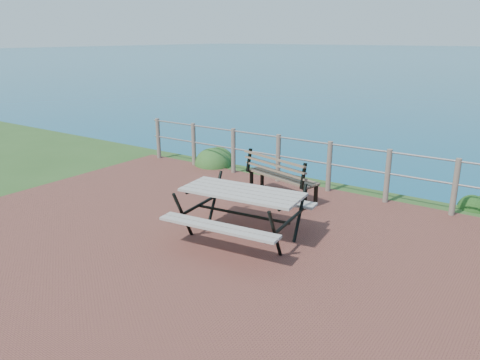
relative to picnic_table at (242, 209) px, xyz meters
The scene contains 6 objects.
ground 0.71m from the picnic_table, 76.84° to the right, with size 10.00×7.00×0.12m, color brown.
safety_railing 2.85m from the picnic_table, 87.62° to the left, with size 9.40×0.10×1.00m.
picnic_table is the anchor object (origin of this frame).
park_bench 2.01m from the picnic_table, 102.19° to the left, with size 1.58×0.77×0.86m.
shrub_lip_west 4.36m from the picnic_table, 131.02° to the left, with size 0.87×0.87×0.65m, color #27531F.
shrub_lip_east 4.53m from the picnic_table, 52.52° to the left, with size 0.71×0.71×0.42m, color #183B12.
Camera 1 is at (3.58, -4.89, 2.96)m, focal length 35.00 mm.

